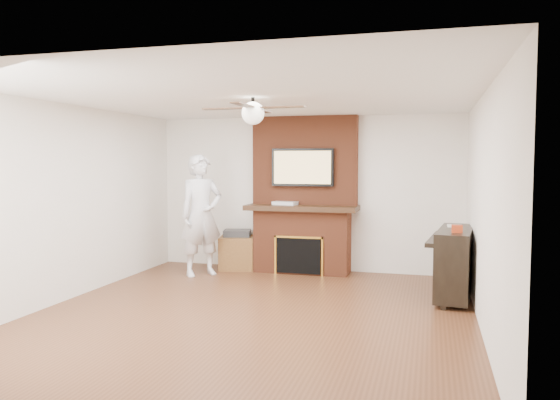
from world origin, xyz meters
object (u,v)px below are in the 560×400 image
(fireplace, at_px, (303,210))
(piano, at_px, (454,261))
(side_table, at_px, (237,251))
(person, at_px, (201,215))

(fireplace, relative_size, piano, 1.76)
(fireplace, relative_size, side_table, 3.71)
(fireplace, bearing_deg, piano, -26.97)
(fireplace, bearing_deg, person, -154.14)
(fireplace, bearing_deg, side_table, -176.51)
(piano, bearing_deg, fireplace, 159.38)
(person, bearing_deg, side_table, 14.71)
(fireplace, distance_m, side_table, 1.30)
(person, xyz_separation_m, side_table, (0.36, 0.64, -0.64))
(fireplace, height_order, person, fireplace)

